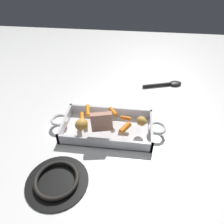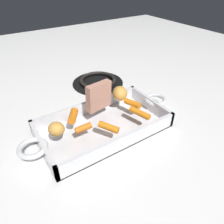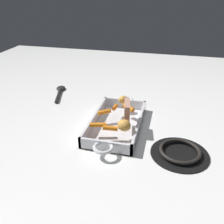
# 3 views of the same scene
# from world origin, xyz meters

# --- Properties ---
(ground_plane) EXTENTS (2.40, 2.40, 0.00)m
(ground_plane) POSITION_xyz_m (0.00, 0.00, 0.00)
(ground_plane) COLOR white
(roasting_dish) EXTENTS (0.46, 0.19, 0.04)m
(roasting_dish) POSITION_xyz_m (0.00, 0.00, 0.02)
(roasting_dish) COLOR silver
(roasting_dish) RESTS_ON ground_plane
(roast_slice_outer) EXTENTS (0.08, 0.04, 0.08)m
(roast_slice_outer) POSITION_xyz_m (-0.01, -0.04, 0.08)
(roast_slice_outer) COLOR tan
(roast_slice_outer) RESTS_ON roasting_dish
(baby_carrot_northwest) EXTENTS (0.03, 0.06, 0.02)m
(baby_carrot_northwest) POSITION_xyz_m (-0.10, -0.00, 0.05)
(baby_carrot_northwest) COLOR orange
(baby_carrot_northwest) RESTS_ON roasting_dish
(baby_carrot_center_left) EXTENTS (0.03, 0.07, 0.02)m
(baby_carrot_center_left) POSITION_xyz_m (-0.09, 0.05, 0.05)
(baby_carrot_center_left) COLOR orange
(baby_carrot_center_left) RESTS_ON roasting_dish
(baby_carrot_short) EXTENTS (0.04, 0.02, 0.02)m
(baby_carrot_short) POSITION_xyz_m (0.07, 0.02, 0.05)
(baby_carrot_short) COLOR orange
(baby_carrot_short) RESTS_ON roasting_dish
(baby_carrot_long) EXTENTS (0.04, 0.06, 0.02)m
(baby_carrot_long) POSITION_xyz_m (0.02, 0.05, 0.05)
(baby_carrot_long) COLOR orange
(baby_carrot_long) RESTS_ON roasting_dish
(baby_carrot_southwest) EXTENTS (0.05, 0.06, 0.02)m
(baby_carrot_southwest) POSITION_xyz_m (0.07, -0.04, 0.06)
(baby_carrot_southwest) COLOR orange
(baby_carrot_southwest) RESTS_ON roasting_dish
(potato_halved) EXTENTS (0.05, 0.05, 0.04)m
(potato_halved) POSITION_xyz_m (0.13, 0.00, 0.06)
(potato_halved) COLOR gold
(potato_halved) RESTS_ON roasting_dish
(potato_golden_small) EXTENTS (0.06, 0.06, 0.04)m
(potato_golden_small) POSITION_xyz_m (-0.09, -0.05, 0.07)
(potato_golden_small) COLOR gold
(potato_golden_small) RESTS_ON roasting_dish
(stove_burner_rear) EXTENTS (0.20, 0.20, 0.02)m
(stove_burner_rear) POSITION_xyz_m (-0.13, -0.25, 0.01)
(stove_burner_rear) COLOR black
(stove_burner_rear) RESTS_ON ground_plane
(serving_spoon) EXTENTS (0.21, 0.09, 0.02)m
(serving_spoon) POSITION_xyz_m (0.27, 0.37, 0.01)
(serving_spoon) COLOR black
(serving_spoon) RESTS_ON ground_plane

